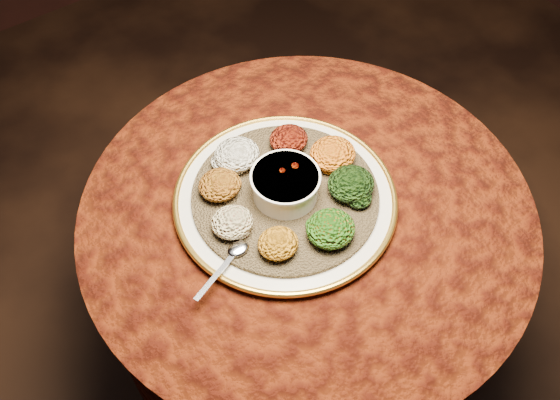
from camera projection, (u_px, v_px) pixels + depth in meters
table at (305, 253)px, 1.45m from camera, size 0.96×0.96×0.73m
platter at (285, 199)px, 1.30m from camera, size 0.56×0.56×0.02m
injera at (285, 195)px, 1.30m from camera, size 0.40×0.40×0.01m
stew_bowl at (285, 184)px, 1.26m from camera, size 0.14×0.14×0.06m
spoon at (235, 253)px, 1.20m from camera, size 0.15×0.07×0.01m
portion_ayib at (237, 154)px, 1.32m from camera, size 0.10×0.09×0.05m
portion_kitfo at (289, 139)px, 1.36m from camera, size 0.09×0.08×0.04m
portion_tikil at (333, 154)px, 1.33m from camera, size 0.10×0.10×0.05m
portion_gomen at (351, 184)px, 1.28m from camera, size 0.10×0.09×0.05m
portion_mixveg at (331, 229)px, 1.21m from camera, size 0.10×0.09×0.05m
portion_kik at (278, 243)px, 1.20m from camera, size 0.08×0.08×0.04m
portion_timatim at (232, 222)px, 1.22m from camera, size 0.08×0.08×0.04m
portion_shiro at (220, 185)px, 1.28m from camera, size 0.09×0.08×0.04m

